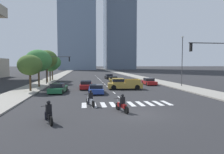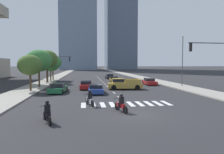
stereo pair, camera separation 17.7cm
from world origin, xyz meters
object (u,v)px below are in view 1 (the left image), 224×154
at_px(sedan_blue_4, 96,89).
at_px(traffic_signal_far, 56,64).
at_px(sedan_red_0, 86,85).
at_px(street_lamp_east, 182,58).
at_px(motorcycle_third, 48,114).
at_px(motorcycle_trailing, 122,105).
at_px(sedan_black_3, 109,77).
at_px(sedan_red_2, 149,82).
at_px(street_tree_fifth, 52,62).
at_px(traffic_signal_near, 214,58).
at_px(street_tree_fourth, 50,63).
at_px(street_tree_second, 38,61).
at_px(street_tree_third, 47,59).
at_px(motorcycle_lead, 90,100).
at_px(sedan_gold_5, 113,79).
at_px(street_tree_nearest, 30,65).
at_px(sedan_green_1, 58,88).
at_px(pickup_truck, 123,84).

bearing_deg(sedan_blue_4, traffic_signal_far, 30.41).
distance_m(sedan_red_0, street_lamp_east, 16.75).
bearing_deg(motorcycle_third, sedan_blue_4, -36.62).
distance_m(motorcycle_trailing, sedan_black_3, 37.80).
height_order(motorcycle_third, sedan_red_2, motorcycle_third).
bearing_deg(street_tree_fifth, sedan_red_2, -34.68).
xyz_separation_m(sedan_red_2, street_lamp_east, (4.37, -4.14, 4.38)).
relative_size(traffic_signal_near, street_tree_fourth, 1.11).
distance_m(sedan_blue_4, traffic_signal_far, 14.99).
xyz_separation_m(sedan_blue_4, street_tree_fifth, (-8.93, 23.49, 3.75)).
xyz_separation_m(sedan_blue_4, street_tree_second, (-8.93, 8.37, 3.86)).
bearing_deg(street_tree_third, traffic_signal_far, -57.28).
distance_m(motorcycle_lead, sedan_gold_5, 25.87).
bearing_deg(street_tree_second, motorcycle_trailing, -61.73).
bearing_deg(sedan_red_0, traffic_signal_near, -130.35).
relative_size(street_lamp_east, street_tree_fourth, 1.48).
height_order(motorcycle_trailing, traffic_signal_far, traffic_signal_far).
height_order(sedan_red_0, street_tree_nearest, street_tree_nearest).
bearing_deg(street_tree_fourth, sedan_red_2, -27.43).
height_order(motorcycle_lead, street_tree_fourth, street_tree_fourth).
xyz_separation_m(street_lamp_east, street_tree_nearest, (-23.86, -3.08, -1.24)).
xyz_separation_m(sedan_blue_4, street_lamp_east, (14.93, 5.87, 4.40)).
distance_m(sedan_blue_4, street_lamp_east, 16.63).
xyz_separation_m(sedan_red_2, street_tree_second, (-19.49, -1.64, 3.83)).
relative_size(motorcycle_third, street_tree_nearest, 0.43).
bearing_deg(sedan_green_1, sedan_red_2, -55.87).
bearing_deg(street_tree_fifth, sedan_green_1, -79.98).
relative_size(sedan_black_3, street_tree_third, 0.68).
distance_m(motorcycle_trailing, street_tree_second, 22.14).
bearing_deg(street_tree_second, pickup_truck, -18.46).
bearing_deg(sedan_red_0, sedan_green_1, 138.03).
bearing_deg(motorcycle_lead, motorcycle_third, 134.11).
relative_size(sedan_blue_4, sedan_gold_5, 0.95).
distance_m(sedan_red_2, traffic_signal_far, 17.90).
distance_m(motorcycle_lead, sedan_green_1, 10.23).
xyz_separation_m(sedan_gold_5, street_tree_fifth, (-13.79, 6.37, 3.74)).
relative_size(sedan_red_2, sedan_black_3, 0.97).
bearing_deg(sedan_gold_5, traffic_signal_far, -66.54).
xyz_separation_m(sedan_red_2, traffic_signal_near, (1.55, -16.69, 3.89)).
bearing_deg(traffic_signal_far, street_tree_second, -115.29).
relative_size(motorcycle_third, traffic_signal_far, 0.39).
height_order(motorcycle_third, street_tree_fifth, street_tree_fifth).
bearing_deg(sedan_green_1, traffic_signal_far, 13.70).
relative_size(sedan_blue_4, street_tree_fourth, 0.78).
bearing_deg(street_tree_second, sedan_blue_4, -43.15).
height_order(sedan_red_0, traffic_signal_near, traffic_signal_near).
xyz_separation_m(motorcycle_trailing, street_tree_fourth, (-10.33, 30.96, 3.45)).
bearing_deg(street_tree_third, street_tree_nearest, -90.00).
bearing_deg(sedan_black_3, sedan_gold_5, -4.91).
height_order(motorcycle_lead, pickup_truck, pickup_truck).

